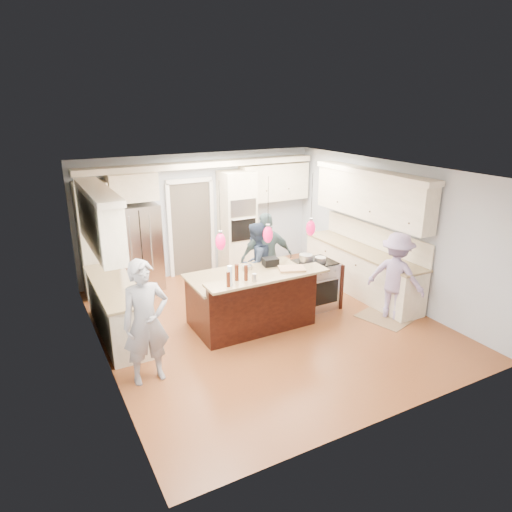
{
  "coord_description": "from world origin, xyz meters",
  "views": [
    {
      "loc": [
        -3.6,
        -6.41,
        3.76
      ],
      "look_at": [
        0.0,
        0.35,
        1.15
      ],
      "focal_mm": 32.0,
      "sensor_mm": 36.0,
      "label": 1
    }
  ],
  "objects": [
    {
      "name": "pot_small",
      "position": [
        1.2,
        0.06,
        0.97
      ],
      "size": [
        0.21,
        0.21,
        0.1
      ],
      "primitive_type": "cylinder",
      "color": "#B7B7BC",
      "rests_on": "island_range"
    },
    {
      "name": "back_upper_cabinets",
      "position": [
        -0.75,
        2.76,
        1.67
      ],
      "size": [
        5.3,
        0.61,
        2.54
      ],
      "color": "#F9EACA",
      "rests_on": "ground"
    },
    {
      "name": "water_bottle",
      "position": [
        -0.96,
        -0.62,
        1.28
      ],
      "size": [
        0.08,
        0.08,
        0.32
      ],
      "primitive_type": "cylinder",
      "rotation": [
        0.0,
        0.0,
        0.1
      ],
      "color": "silver",
      "rests_on": "kitchen_island"
    },
    {
      "name": "room_shell",
      "position": [
        0.0,
        0.0,
        1.82
      ],
      "size": [
        5.54,
        6.04,
        2.72
      ],
      "color": "#B2BCC6",
      "rests_on": "ground"
    },
    {
      "name": "beer_bottle_a",
      "position": [
        -0.77,
        -0.46,
        1.25
      ],
      "size": [
        0.08,
        0.08,
        0.26
      ],
      "primitive_type": "cylinder",
      "rotation": [
        0.0,
        0.0,
        -0.19
      ],
      "color": "#3F180B",
      "rests_on": "kitchen_island"
    },
    {
      "name": "island_range",
      "position": [
        1.16,
        0.15,
        0.46
      ],
      "size": [
        0.82,
        0.71,
        0.92
      ],
      "color": "#B7B7BC",
      "rests_on": "ground"
    },
    {
      "name": "ground_plane",
      "position": [
        0.0,
        0.0,
        0.0
      ],
      "size": [
        6.0,
        6.0,
        0.0
      ],
      "primitive_type": "plane",
      "color": "#965329",
      "rests_on": "ground"
    },
    {
      "name": "person_bar_end",
      "position": [
        -2.3,
        -0.76,
        0.9
      ],
      "size": [
        0.67,
        0.45,
        1.79
      ],
      "primitive_type": "imported",
      "rotation": [
        0.0,
        0.0,
        0.03
      ],
      "color": "gray",
      "rests_on": "ground"
    },
    {
      "name": "beer_bottle_b",
      "position": [
        -0.99,
        -0.64,
        1.24
      ],
      "size": [
        0.08,
        0.08,
        0.24
      ],
      "primitive_type": "cylinder",
      "rotation": [
        0.0,
        0.0,
        -0.38
      ],
      "color": "#3F180B",
      "rests_on": "kitchen_island"
    },
    {
      "name": "left_cabinets",
      "position": [
        -2.44,
        0.8,
        1.06
      ],
      "size": [
        0.64,
        2.3,
        2.51
      ],
      "color": "#F9EACA",
      "rests_on": "ground"
    },
    {
      "name": "floor_rug",
      "position": [
        1.96,
        -0.89,
        0.01
      ],
      "size": [
        0.83,
        1.02,
        0.01
      ],
      "primitive_type": "cube",
      "rotation": [
        0.0,
        0.0,
        0.28
      ],
      "color": "#846648",
      "rests_on": "ground"
    },
    {
      "name": "right_counter_run",
      "position": [
        2.44,
        0.3,
        1.06
      ],
      "size": [
        0.64,
        3.1,
        2.51
      ],
      "color": "#F9EACA",
      "rests_on": "ground"
    },
    {
      "name": "person_range_side",
      "position": [
        2.16,
        -0.9,
        0.8
      ],
      "size": [
        1.0,
        1.19,
        1.6
      ],
      "primitive_type": "imported",
      "rotation": [
        0.0,
        0.0,
        2.05
      ],
      "color": "#9580AD",
      "rests_on": "ground"
    },
    {
      "name": "pot_large",
      "position": [
        0.97,
        0.2,
        0.99
      ],
      "size": [
        0.25,
        0.25,
        0.15
      ],
      "primitive_type": "cylinder",
      "color": "#B7B7BC",
      "rests_on": "island_range"
    },
    {
      "name": "pendant_lights",
      "position": [
        -0.25,
        -0.51,
        1.8
      ],
      "size": [
        1.75,
        0.15,
        1.03
      ],
      "color": "black",
      "rests_on": "ground"
    },
    {
      "name": "beer_bottle_c",
      "position": [
        -0.65,
        -0.53,
        1.24
      ],
      "size": [
        0.07,
        0.07,
        0.24
      ],
      "primitive_type": "cylinder",
      "rotation": [
        0.0,
        0.0,
        0.14
      ],
      "color": "#3F180B",
      "rests_on": "kitchen_island"
    },
    {
      "name": "person_far_left",
      "position": [
        0.26,
        0.85,
        0.81
      ],
      "size": [
        0.94,
        0.84,
        1.61
      ],
      "primitive_type": "imported",
      "rotation": [
        0.0,
        0.0,
        3.49
      ],
      "color": "#28354E",
      "rests_on": "ground"
    },
    {
      "name": "drink_can",
      "position": [
        -0.56,
        -0.64,
        1.19
      ],
      "size": [
        0.09,
        0.09,
        0.13
      ],
      "primitive_type": "cylinder",
      "rotation": [
        0.0,
        0.0,
        0.36
      ],
      "color": "#B7B7BC",
      "rests_on": "kitchen_island"
    },
    {
      "name": "kitchen_island",
      "position": [
        -0.25,
        0.07,
        0.48
      ],
      "size": [
        2.1,
        1.46,
        1.12
      ],
      "color": "black",
      "rests_on": "ground"
    },
    {
      "name": "cutting_board",
      "position": [
        0.24,
        -0.47,
        1.14
      ],
      "size": [
        0.51,
        0.43,
        0.03
      ],
      "primitive_type": "cube",
      "rotation": [
        0.0,
        0.0,
        -0.37
      ],
      "color": "tan",
      "rests_on": "kitchen_island"
    },
    {
      "name": "refrigerator",
      "position": [
        -1.55,
        2.64,
        0.9
      ],
      "size": [
        0.9,
        0.7,
        1.8
      ],
      "primitive_type": "cube",
      "color": "#B7B7BC",
      "rests_on": "ground"
    },
    {
      "name": "person_far_right",
      "position": [
        0.5,
        0.85,
        0.89
      ],
      "size": [
        1.1,
        0.61,
        1.77
      ],
      "primitive_type": "imported",
      "rotation": [
        0.0,
        0.0,
        2.96
      ],
      "color": "#486164",
      "rests_on": "ground"
    },
    {
      "name": "oven_column",
      "position": [
        0.75,
        2.67,
        1.15
      ],
      "size": [
        0.72,
        0.69,
        2.3
      ],
      "color": "#F9EACA",
      "rests_on": "ground"
    }
  ]
}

